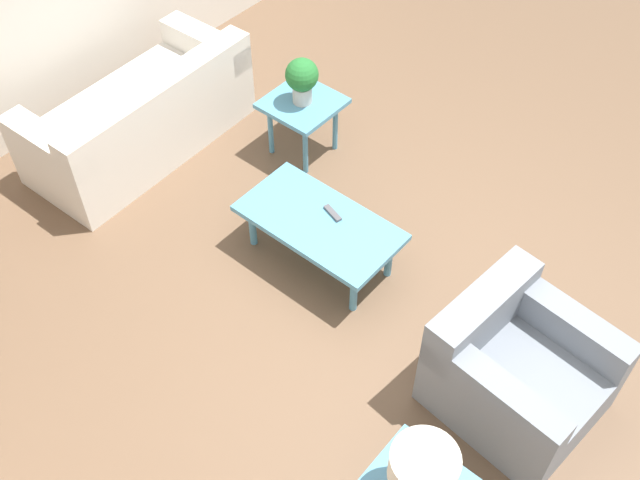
{
  "coord_description": "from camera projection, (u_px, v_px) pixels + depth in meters",
  "views": [
    {
      "loc": [
        -1.73,
        2.67,
        3.97
      ],
      "look_at": [
        0.21,
        0.36,
        0.55
      ],
      "focal_mm": 42.0,
      "sensor_mm": 36.0,
      "label": 1
    }
  ],
  "objects": [
    {
      "name": "table_lamp",
      "position": [
        423.0,
        470.0,
        3.38
      ],
      "size": [
        0.32,
        0.32,
        0.39
      ],
      "color": "red",
      "rests_on": "side_table_lamp"
    },
    {
      "name": "coffee_table",
      "position": [
        319.0,
        225.0,
        4.93
      ],
      "size": [
        1.08,
        0.57,
        0.38
      ],
      "color": "teal",
      "rests_on": "ground_plane"
    },
    {
      "name": "remote_control",
      "position": [
        333.0,
        213.0,
        4.93
      ],
      "size": [
        0.16,
        0.08,
        0.02
      ],
      "color": "#4C4C51",
      "rests_on": "coffee_table"
    },
    {
      "name": "sofa",
      "position": [
        142.0,
        118.0,
        5.73
      ],
      "size": [
        0.87,
        1.79,
        0.73
      ],
      "rotation": [
        0.0,
        0.0,
        1.6
      ],
      "color": "silver",
      "rests_on": "ground_plane"
    },
    {
      "name": "ground_plane",
      "position": [
        378.0,
        278.0,
        5.06
      ],
      "size": [
        14.0,
        14.0,
        0.0
      ],
      "primitive_type": "plane",
      "color": "brown"
    },
    {
      "name": "side_table_plant",
      "position": [
        303.0,
        109.0,
        5.62
      ],
      "size": [
        0.52,
        0.52,
        0.48
      ],
      "color": "teal",
      "rests_on": "ground_plane"
    },
    {
      "name": "potted_plant",
      "position": [
        302.0,
        78.0,
        5.41
      ],
      "size": [
        0.25,
        0.25,
        0.36
      ],
      "color": "#B2ADA3",
      "rests_on": "side_table_plant"
    },
    {
      "name": "armchair",
      "position": [
        515.0,
        369.0,
        4.24
      ],
      "size": [
        0.94,
        0.89,
        0.74
      ],
      "rotation": [
        0.0,
        0.0,
        -1.67
      ],
      "color": "slate",
      "rests_on": "ground_plane"
    }
  ]
}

